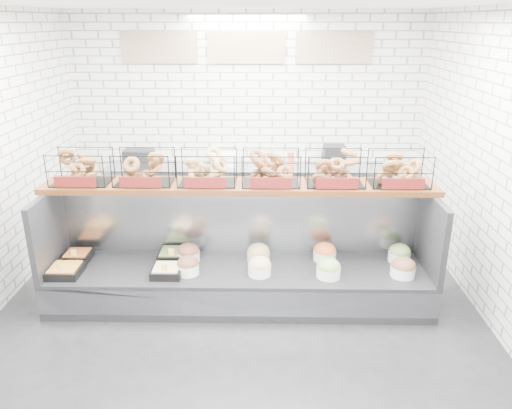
{
  "coord_description": "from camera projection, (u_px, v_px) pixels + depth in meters",
  "views": [
    {
      "loc": [
        0.27,
        -4.42,
        2.86
      ],
      "look_at": [
        0.17,
        0.45,
        1.05
      ],
      "focal_mm": 35.0,
      "sensor_mm": 36.0,
      "label": 1
    }
  ],
  "objects": [
    {
      "name": "room_shell",
      "position": [
        239.0,
        105.0,
        4.99
      ],
      "size": [
        5.02,
        5.51,
        3.01
      ],
      "color": "silver",
      "rests_on": "ground"
    },
    {
      "name": "bagel_shelf",
      "position": [
        239.0,
        171.0,
        5.14
      ],
      "size": [
        4.1,
        0.5,
        0.4
      ],
      "color": "#421F0E",
      "rests_on": "display_case"
    },
    {
      "name": "ground",
      "position": [
        238.0,
        315.0,
        5.14
      ],
      "size": [
        5.5,
        5.5,
        0.0
      ],
      "primitive_type": "plane",
      "color": "black",
      "rests_on": "ground"
    },
    {
      "name": "prep_counter",
      "position": [
        246.0,
        195.0,
        7.26
      ],
      "size": [
        4.0,
        0.6,
        1.2
      ],
      "color": "#93969B",
      "rests_on": "ground"
    },
    {
      "name": "display_case",
      "position": [
        241.0,
        271.0,
        5.35
      ],
      "size": [
        4.0,
        0.9,
        1.2
      ],
      "color": "black",
      "rests_on": "ground"
    }
  ]
}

